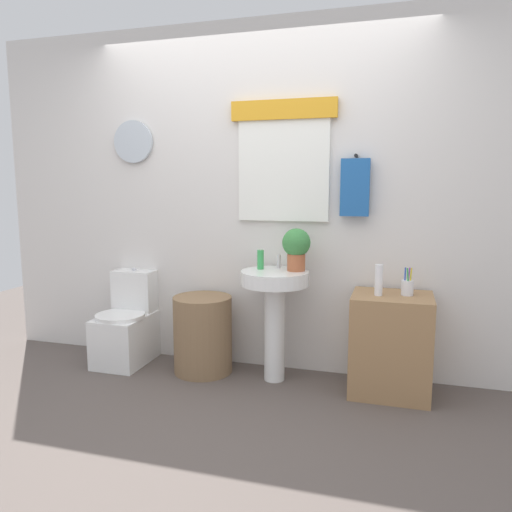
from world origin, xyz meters
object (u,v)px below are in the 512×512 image
(laundry_hamper, at_px, (203,334))
(lotion_bottle, at_px, (379,280))
(wooden_cabinet, at_px, (391,344))
(toilet, at_px, (127,327))
(potted_plant, at_px, (296,246))
(pedestal_sink, at_px, (275,300))
(soap_bottle, at_px, (261,260))
(toothbrush_cup, at_px, (407,287))

(laundry_hamper, relative_size, lotion_bottle, 2.79)
(laundry_hamper, xyz_separation_m, wooden_cabinet, (1.37, 0.00, 0.05))
(toilet, bearing_deg, potted_plant, 1.08)
(pedestal_sink, height_order, potted_plant, potted_plant)
(wooden_cabinet, relative_size, lotion_bottle, 3.29)
(soap_bottle, height_order, potted_plant, potted_plant)
(pedestal_sink, xyz_separation_m, wooden_cabinet, (0.81, -0.00, -0.25))
(lotion_bottle, bearing_deg, laundry_hamper, 178.20)
(potted_plant, height_order, toothbrush_cup, potted_plant)
(soap_bottle, bearing_deg, pedestal_sink, -22.62)
(toilet, xyz_separation_m, wooden_cabinet, (2.03, -0.03, 0.06))
(laundry_hamper, relative_size, toothbrush_cup, 3.13)
(soap_bottle, relative_size, lotion_bottle, 0.68)
(toilet, distance_m, lotion_bottle, 2.01)
(potted_plant, bearing_deg, soap_bottle, -177.80)
(lotion_bottle, distance_m, toothbrush_cup, 0.20)
(potted_plant, bearing_deg, lotion_bottle, -9.84)
(wooden_cabinet, height_order, potted_plant, potted_plant)
(laundry_hamper, height_order, toothbrush_cup, toothbrush_cup)
(laundry_hamper, distance_m, soap_bottle, 0.73)
(soap_bottle, bearing_deg, laundry_hamper, -173.49)
(laundry_hamper, relative_size, potted_plant, 1.92)
(laundry_hamper, distance_m, potted_plant, 0.98)
(toilet, distance_m, toothbrush_cup, 2.17)
(wooden_cabinet, relative_size, soap_bottle, 4.87)
(wooden_cabinet, bearing_deg, toilet, 179.03)
(toilet, bearing_deg, pedestal_sink, -1.61)
(pedestal_sink, bearing_deg, laundry_hamper, -180.00)
(toilet, xyz_separation_m, laundry_hamper, (0.66, -0.03, 0.01))
(wooden_cabinet, height_order, toothbrush_cup, toothbrush_cup)
(toilet, xyz_separation_m, toothbrush_cup, (2.12, -0.01, 0.46))
(laundry_hamper, distance_m, lotion_bottle, 1.37)
(lotion_bottle, bearing_deg, soap_bottle, 173.86)
(potted_plant, xyz_separation_m, lotion_bottle, (0.58, -0.10, -0.19))
(laundry_hamper, bearing_deg, wooden_cabinet, 0.00)
(pedestal_sink, bearing_deg, lotion_bottle, -3.19)
(pedestal_sink, bearing_deg, toothbrush_cup, 1.29)
(laundry_hamper, xyz_separation_m, pedestal_sink, (0.56, 0.00, 0.30))
(wooden_cabinet, xyz_separation_m, toothbrush_cup, (0.09, 0.02, 0.40))
(wooden_cabinet, distance_m, soap_bottle, 1.07)
(soap_bottle, xyz_separation_m, toothbrush_cup, (1.02, -0.03, -0.14))
(soap_bottle, xyz_separation_m, potted_plant, (0.26, 0.01, 0.10))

